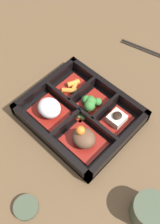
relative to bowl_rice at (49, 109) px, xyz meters
The scene contains 12 objects.
ground_plane 0.08m from the bowl_rice, 140.24° to the right, with size 3.00×3.00×0.00m, color brown.
bento_base 0.08m from the bowl_rice, 140.24° to the right, with size 0.26×0.22×0.01m.
bento_rim 0.08m from the bowl_rice, 139.00° to the right, with size 0.26×0.22×0.04m.
bowl_stew 0.11m from the bowl_rice, behind, with size 0.10×0.08×0.05m.
bowl_rice is the anchor object (origin of this frame).
bowl_tofu 0.17m from the bowl_rice, 144.61° to the right, with size 0.06×0.08×0.03m.
bowl_greens 0.11m from the bowl_rice, 123.64° to the right, with size 0.06×0.08×0.03m.
bowl_carrots 0.10m from the bowl_rice, 79.84° to the right, with size 0.06×0.08×0.02m.
bowl_pickles 0.08m from the bowl_rice, 141.98° to the right, with size 0.04×0.04×0.01m.
tea_cup 0.32m from the bowl_rice, behind, with size 0.07×0.07×0.06m.
chopsticks 0.37m from the bowl_rice, 101.77° to the right, with size 0.23×0.07×0.01m.
sauce_dish 0.23m from the bowl_rice, 124.30° to the left, with size 0.05×0.05×0.01m.
Camera 1 is at (-0.23, 0.25, 0.57)m, focal length 42.00 mm.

